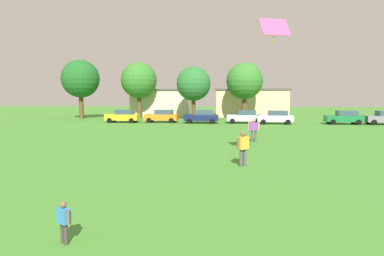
% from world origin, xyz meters
% --- Properties ---
extents(ground_plane, '(160.00, 160.00, 0.00)m').
position_xyz_m(ground_plane, '(0.00, 30.00, 0.00)').
color(ground_plane, '#42842D').
extents(child_kite_flyer, '(0.42, 0.34, 1.02)m').
position_xyz_m(child_kite_flyer, '(2.45, 4.72, 0.60)').
color(child_kite_flyer, '#3F3833').
rests_on(child_kite_flyer, ground).
extents(adult_bystander, '(0.61, 0.66, 1.74)m').
position_xyz_m(adult_bystander, '(6.84, 14.00, 1.03)').
color(adult_bystander, '#4C4C51').
rests_on(adult_bystander, ground).
extents(bystander_near_trees, '(0.83, 0.43, 1.77)m').
position_xyz_m(bystander_near_trees, '(7.91, 23.07, 1.05)').
color(bystander_near_trees, '#4C4C51').
rests_on(bystander_near_trees, ground).
extents(kite, '(1.53, 1.07, 1.18)m').
position_xyz_m(kite, '(8.25, 14.27, 6.65)').
color(kite, '#F24C8C').
extents(parked_car_yellow_0, '(4.30, 2.02, 1.68)m').
position_xyz_m(parked_car_yellow_0, '(-7.85, 39.97, 0.86)').
color(parked_car_yellow_0, yellow).
rests_on(parked_car_yellow_0, ground).
extents(parked_car_orange_1, '(4.30, 2.02, 1.68)m').
position_xyz_m(parked_car_orange_1, '(-2.83, 40.74, 0.86)').
color(parked_car_orange_1, orange).
rests_on(parked_car_orange_1, ground).
extents(parked_car_navy_2, '(4.30, 2.02, 1.68)m').
position_xyz_m(parked_car_navy_2, '(2.46, 40.12, 0.86)').
color(parked_car_navy_2, '#141E4C').
rests_on(parked_car_navy_2, ground).
extents(parked_car_silver_3, '(4.30, 2.02, 1.68)m').
position_xyz_m(parked_car_silver_3, '(7.86, 40.54, 0.86)').
color(parked_car_silver_3, silver).
rests_on(parked_car_silver_3, ground).
extents(parked_car_white_4, '(4.30, 2.02, 1.68)m').
position_xyz_m(parked_car_white_4, '(11.60, 39.87, 0.86)').
color(parked_car_white_4, white).
rests_on(parked_car_white_4, ground).
extents(parked_car_green_5, '(4.30, 2.02, 1.68)m').
position_xyz_m(parked_car_green_5, '(19.92, 40.52, 0.86)').
color(parked_car_green_5, '#196B38').
rests_on(parked_car_green_5, ground).
extents(tree_far_left, '(5.76, 5.76, 8.98)m').
position_xyz_m(tree_far_left, '(-16.84, 47.02, 6.06)').
color(tree_far_left, brown).
rests_on(tree_far_left, ground).
extents(tree_left, '(5.64, 5.64, 8.80)m').
position_xyz_m(tree_left, '(-8.42, 49.71, 5.94)').
color(tree_left, brown).
rests_on(tree_left, ground).
extents(tree_right, '(4.94, 4.94, 7.69)m').
position_xyz_m(tree_right, '(0.71, 45.96, 5.19)').
color(tree_right, brown).
rests_on(tree_right, ground).
extents(tree_far_right, '(5.37, 5.37, 8.37)m').
position_xyz_m(tree_far_right, '(8.04, 47.95, 5.65)').
color(tree_far_right, brown).
rests_on(tree_far_right, ground).
extents(house_left, '(12.04, 8.04, 4.64)m').
position_xyz_m(house_left, '(9.49, 55.80, 2.33)').
color(house_left, beige).
rests_on(house_left, ground).
extents(house_right, '(9.94, 8.81, 4.62)m').
position_xyz_m(house_right, '(-5.82, 55.80, 2.32)').
color(house_right, beige).
rests_on(house_right, ground).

